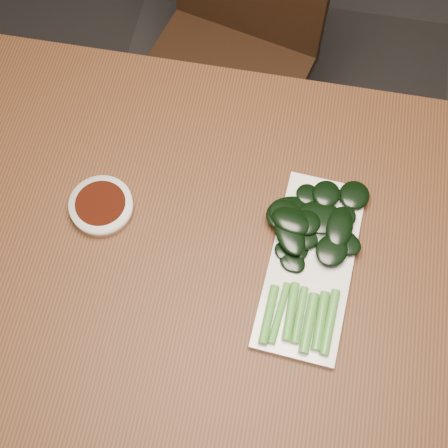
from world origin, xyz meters
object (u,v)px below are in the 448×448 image
chair_far (230,50)px  serving_plate (311,265)px  gai_lan (311,241)px  table (238,275)px  sauce_bowl (102,206)px

chair_far → serving_plate: 0.75m
serving_plate → gai_lan: bearing=100.4°
table → sauce_bowl: 0.27m
serving_plate → gai_lan: 0.04m
chair_far → serving_plate: (0.25, -0.65, 0.27)m
sauce_bowl → gai_lan: (0.37, -0.00, 0.01)m
table → serving_plate: serving_plate is taller
table → serving_plate: 0.14m
serving_plate → table: bearing=-173.8°
table → chair_far: bearing=101.3°
table → sauce_bowl: bearing=168.5°
chair_far → sauce_bowl: 0.68m
sauce_bowl → chair_far: bearing=78.9°
chair_far → gai_lan: (0.25, -0.62, 0.29)m
chair_far → gai_lan: size_ratio=2.74×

